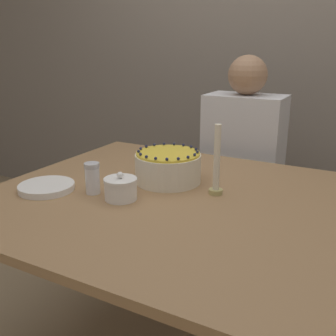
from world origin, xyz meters
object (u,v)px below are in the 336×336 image
(cake, at_px, (168,167))
(candle, at_px, (217,167))
(sugar_shaker, at_px, (92,178))
(person_man_blue_shirt, at_px, (241,188))
(sugar_bowl, at_px, (121,189))

(cake, distance_m, candle, 0.23)
(sugar_shaker, distance_m, person_man_blue_shirt, 0.99)
(cake, bearing_deg, sugar_bowl, -103.10)
(sugar_bowl, height_order, candle, candle)
(candle, bearing_deg, sugar_bowl, -142.84)
(sugar_shaker, relative_size, candle, 0.45)
(sugar_bowl, relative_size, candle, 0.45)
(sugar_bowl, xyz_separation_m, person_man_blue_shirt, (0.16, 0.90, -0.27))
(sugar_shaker, bearing_deg, sugar_bowl, 0.29)
(cake, relative_size, sugar_shaker, 2.25)
(sugar_bowl, distance_m, candle, 0.35)
(cake, xyz_separation_m, sugar_bowl, (-0.06, -0.25, -0.02))
(sugar_bowl, distance_m, sugar_shaker, 0.13)
(cake, relative_size, sugar_bowl, 2.22)
(sugar_bowl, bearing_deg, candle, 37.16)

